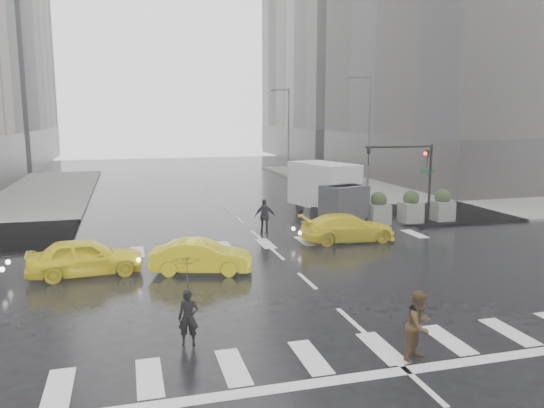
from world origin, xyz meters
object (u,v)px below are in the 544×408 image
object	(u,v)px
traffic_signal_pole	(414,168)
taxi_front	(86,257)
pedestrian_brown	(419,325)
box_truck	(329,190)

from	to	relation	value
traffic_signal_pole	taxi_front	distance (m)	17.89
pedestrian_brown	box_truck	world-z (taller)	box_truck
taxi_front	traffic_signal_pole	bearing A→B (deg)	-77.76
taxi_front	box_truck	distance (m)	15.27
traffic_signal_pole	pedestrian_brown	size ratio (longest dim) A/B	2.51
traffic_signal_pole	pedestrian_brown	xyz separation A→B (m)	(-8.40, -14.81, -2.32)
traffic_signal_pole	box_truck	xyz separation A→B (m)	(-3.92, 2.79, -1.47)
traffic_signal_pole	taxi_front	world-z (taller)	traffic_signal_pole
pedestrian_brown	taxi_front	size ratio (longest dim) A/B	0.42
traffic_signal_pole	box_truck	bearing A→B (deg)	144.57
box_truck	taxi_front	bearing A→B (deg)	-165.04
traffic_signal_pole	taxi_front	bearing A→B (deg)	-163.37
traffic_signal_pole	box_truck	distance (m)	5.03
pedestrian_brown	traffic_signal_pole	bearing A→B (deg)	31.42
taxi_front	pedestrian_brown	bearing A→B (deg)	-143.05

